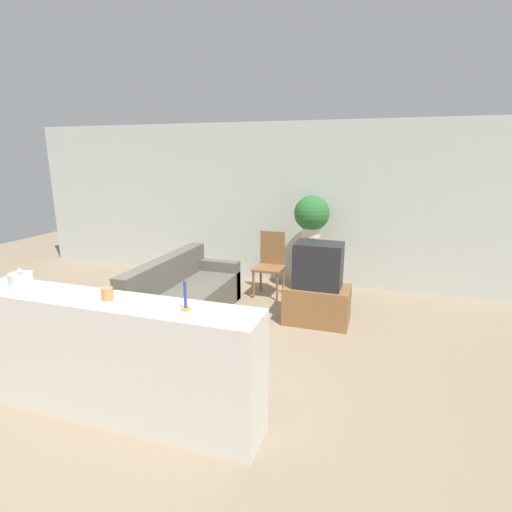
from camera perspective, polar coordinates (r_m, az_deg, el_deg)
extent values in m
plane|color=gray|center=(4.38, -13.85, -15.89)|extent=(14.00, 14.00, 0.00)
cube|color=silver|center=(6.97, 0.58, 7.54)|extent=(9.00, 0.06, 2.70)
cube|color=#605B51|center=(5.49, -9.85, -6.77)|extent=(0.80, 1.99, 0.44)
cube|color=#605B51|center=(5.50, -12.81, -2.28)|extent=(0.20, 1.99, 0.40)
cube|color=#605B51|center=(4.74, -15.13, -9.54)|extent=(0.80, 0.16, 0.60)
cube|color=#605B51|center=(6.23, -5.95, -3.27)|extent=(0.80, 0.16, 0.60)
cube|color=olive|center=(5.37, 8.70, -6.86)|extent=(0.84, 0.52, 0.50)
cube|color=#232328|center=(5.20, 8.92, -1.29)|extent=(0.60, 0.43, 0.58)
cube|color=#4C6B93|center=(5.26, 5.66, -1.02)|extent=(0.02, 0.35, 0.46)
cube|color=olive|center=(6.23, 1.83, -1.76)|extent=(0.44, 0.44, 0.04)
cube|color=olive|center=(6.35, 2.37, 1.20)|extent=(0.40, 0.04, 0.53)
cylinder|color=olive|center=(6.19, -0.38, -4.15)|extent=(0.04, 0.04, 0.43)
cylinder|color=olive|center=(6.08, 3.02, -4.50)|extent=(0.04, 0.04, 0.43)
cylinder|color=olive|center=(6.53, 0.69, -3.15)|extent=(0.04, 0.04, 0.43)
cylinder|color=olive|center=(6.43, 3.92, -3.46)|extent=(0.04, 0.04, 0.43)
cylinder|color=olive|center=(6.48, 7.72, -1.18)|extent=(0.13, 0.13, 0.91)
cylinder|color=white|center=(6.36, 7.88, 3.38)|extent=(0.29, 0.29, 0.14)
sphere|color=#2D7033|center=(6.31, 7.98, 6.08)|extent=(0.55, 0.55, 0.55)
cube|color=white|center=(3.66, -20.02, -13.47)|extent=(2.63, 0.44, 1.04)
cylinder|color=silver|center=(4.03, -30.55, -3.07)|extent=(0.20, 0.20, 0.14)
sphere|color=silver|center=(4.01, -30.71, -1.84)|extent=(0.04, 0.04, 0.04)
cylinder|color=#C6844C|center=(3.43, -20.50, -5.07)|extent=(0.10, 0.10, 0.10)
cylinder|color=#B7933D|center=(3.06, -9.99, -7.43)|extent=(0.07, 0.07, 0.02)
cylinder|color=#2D3D9E|center=(3.02, -10.09, -5.41)|extent=(0.02, 0.02, 0.21)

